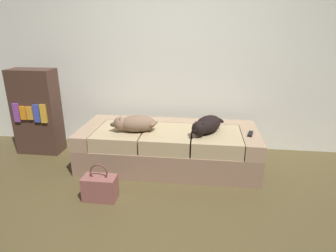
% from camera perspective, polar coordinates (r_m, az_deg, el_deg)
% --- Properties ---
extents(ground_plane, '(10.00, 10.00, 0.00)m').
position_cam_1_polar(ground_plane, '(2.60, -3.16, -19.00)').
color(ground_plane, brown).
extents(back_wall, '(6.40, 0.10, 2.80)m').
position_cam_1_polar(back_wall, '(3.85, 1.42, 16.23)').
color(back_wall, white).
rests_on(back_wall, ground).
extents(couch, '(2.06, 0.87, 0.47)m').
position_cam_1_polar(couch, '(3.45, 0.11, -4.20)').
color(couch, '#94715A').
rests_on(couch, ground).
extents(dog_tan, '(0.54, 0.32, 0.19)m').
position_cam_1_polar(dog_tan, '(3.27, -6.63, 0.51)').
color(dog_tan, '#7E614A').
rests_on(dog_tan, couch).
extents(dog_dark, '(0.41, 0.52, 0.19)m').
position_cam_1_polar(dog_dark, '(3.22, 7.65, 0.19)').
color(dog_dark, black).
rests_on(dog_dark, couch).
extents(tv_remote, '(0.08, 0.16, 0.02)m').
position_cam_1_polar(tv_remote, '(3.30, 16.02, -1.51)').
color(tv_remote, black).
rests_on(tv_remote, couch).
extents(handbag, '(0.32, 0.18, 0.38)m').
position_cam_1_polar(handbag, '(2.92, -13.31, -11.76)').
color(handbag, brown).
rests_on(handbag, ground).
extents(bookshelf, '(0.56, 0.30, 1.10)m').
position_cam_1_polar(bookshelf, '(4.09, -24.56, 2.58)').
color(bookshelf, '#472E24').
rests_on(bookshelf, ground).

